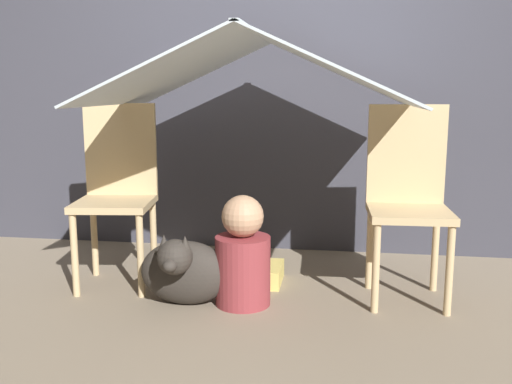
% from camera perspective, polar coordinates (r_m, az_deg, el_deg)
% --- Properties ---
extents(ground_plane, '(8.80, 8.80, 0.00)m').
position_cam_1_polar(ground_plane, '(2.95, -0.28, -10.65)').
color(ground_plane, gray).
extents(wall_back, '(7.00, 0.05, 2.50)m').
position_cam_1_polar(wall_back, '(3.71, 2.09, 13.34)').
color(wall_back, '#3D3D47').
rests_on(wall_back, ground_plane).
extents(chair_left, '(0.44, 0.44, 0.97)m').
position_cam_1_polar(chair_left, '(3.17, -13.69, 0.53)').
color(chair_left, '#D1B27F').
rests_on(chair_left, ground_plane).
extents(chair_right, '(0.41, 0.41, 0.97)m').
position_cam_1_polar(chair_right, '(2.95, 14.93, -0.23)').
color(chair_right, '#D1B27F').
rests_on(chair_right, ground_plane).
extents(sheet_canopy, '(1.53, 1.14, 0.35)m').
position_cam_1_polar(sheet_canopy, '(2.85, 0.00, 12.25)').
color(sheet_canopy, silver).
extents(person_front, '(0.27, 0.27, 0.55)m').
position_cam_1_polar(person_front, '(2.81, -1.33, -6.51)').
color(person_front, maroon).
rests_on(person_front, ground_plane).
extents(dog, '(0.45, 0.39, 0.39)m').
position_cam_1_polar(dog, '(2.83, -7.22, -7.76)').
color(dog, '#332D28').
rests_on(dog, ground_plane).
extents(floor_cushion, '(0.34, 0.27, 0.10)m').
position_cam_1_polar(floor_cushion, '(3.18, -0.53, -8.10)').
color(floor_cushion, '#E5CC66').
rests_on(floor_cushion, ground_plane).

